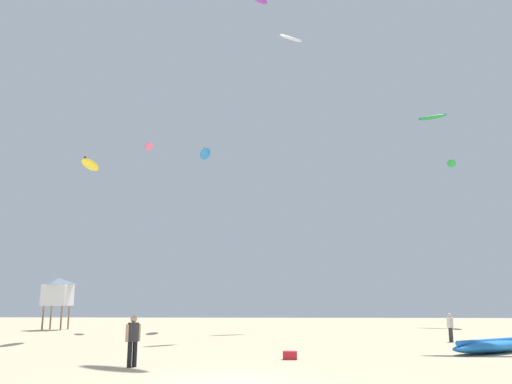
# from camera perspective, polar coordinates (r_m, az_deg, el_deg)

# --- Properties ---
(ground_plane) EXTENTS (120.00, 120.00, 0.00)m
(ground_plane) POSITION_cam_1_polar(r_m,az_deg,el_deg) (16.18, -3.57, -19.70)
(ground_plane) COLOR #C6B28C
(person_foreground) EXTENTS (0.45, 0.44, 1.76)m
(person_foreground) POSITION_cam_1_polar(r_m,az_deg,el_deg) (19.85, -13.12, -14.96)
(person_foreground) COLOR black
(person_foreground) RESTS_ON ground
(person_midground) EXTENTS (0.36, 0.52, 1.58)m
(person_midground) POSITION_cam_1_polar(r_m,az_deg,el_deg) (33.09, 20.19, -13.31)
(person_midground) COLOR #2D2D33
(person_midground) RESTS_ON ground
(kite_grounded_near) EXTENTS (5.02, 4.25, 0.67)m
(kite_grounded_near) POSITION_cam_1_polar(r_m,az_deg,el_deg) (26.62, 23.98, -14.95)
(kite_grounded_near) COLOR blue
(kite_grounded_near) RESTS_ON ground
(lifeguard_tower) EXTENTS (2.30, 2.30, 4.15)m
(lifeguard_tower) POSITION_cam_1_polar(r_m,az_deg,el_deg) (47.04, -20.56, -9.99)
(lifeguard_tower) COLOR #8C704C
(lifeguard_tower) RESTS_ON ground
(cooler_box) EXTENTS (0.56, 0.36, 0.32)m
(cooler_box) POSITION_cam_1_polar(r_m,az_deg,el_deg) (21.99, 3.67, -17.15)
(cooler_box) COLOR red
(cooler_box) RESTS_ON ground
(kite_aloft_0) EXTENTS (1.16, 3.10, 0.38)m
(kite_aloft_0) POSITION_cam_1_polar(r_m,az_deg,el_deg) (36.32, -17.42, 2.81)
(kite_aloft_0) COLOR yellow
(kite_aloft_1) EXTENTS (1.52, 3.12, 0.56)m
(kite_aloft_1) POSITION_cam_1_polar(r_m,az_deg,el_deg) (56.66, 20.31, 2.90)
(kite_aloft_1) COLOR green
(kite_aloft_3) EXTENTS (3.18, 2.30, 0.39)m
(kite_aloft_3) POSITION_cam_1_polar(r_m,az_deg,el_deg) (61.87, 18.47, 7.64)
(kite_aloft_3) COLOR green
(kite_aloft_5) EXTENTS (1.60, 2.40, 0.39)m
(kite_aloft_5) POSITION_cam_1_polar(r_m,az_deg,el_deg) (47.17, -11.45, 4.84)
(kite_aloft_5) COLOR #E5598C
(kite_aloft_7) EXTENTS (2.72, 2.24, 0.56)m
(kite_aloft_7) POSITION_cam_1_polar(r_m,az_deg,el_deg) (54.98, 3.76, 16.20)
(kite_aloft_7) COLOR white
(kite_aloft_9) EXTENTS (1.45, 3.57, 0.68)m
(kite_aloft_9) POSITION_cam_1_polar(r_m,az_deg,el_deg) (46.94, -5.50, 4.12)
(kite_aloft_9) COLOR blue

